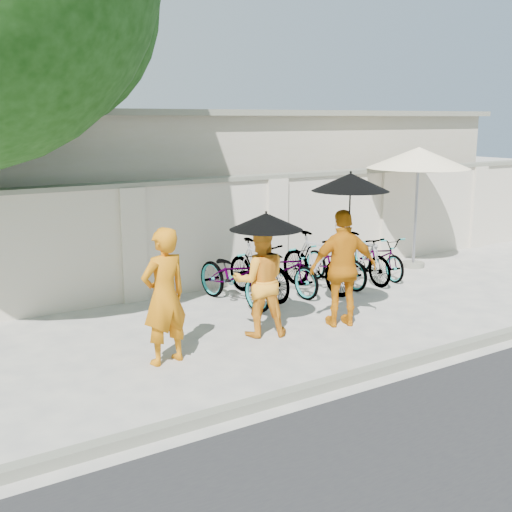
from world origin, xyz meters
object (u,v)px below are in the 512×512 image
monk_left (164,296)px  monk_center (260,281)px  patio_umbrella (419,159)px  monk_right (343,268)px

monk_left → monk_center: bearing=179.5°
patio_umbrella → monk_left: bearing=-162.1°
monk_right → patio_umbrella: 4.72m
monk_left → patio_umbrella: patio_umbrella is taller
monk_left → monk_right: bearing=169.6°
monk_center → patio_umbrella: size_ratio=0.64×
monk_left → patio_umbrella: bearing=-171.6°
monk_left → monk_right: size_ratio=1.00×
monk_left → monk_center: size_ratio=1.09×
monk_right → patio_umbrella: patio_umbrella is taller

